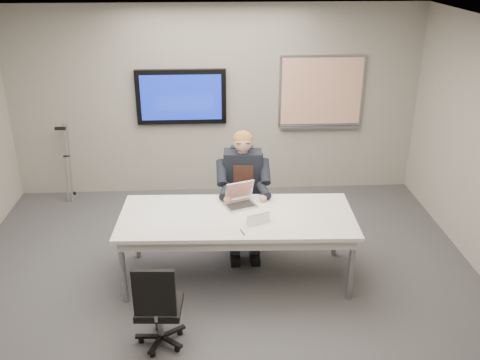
{
  "coord_description": "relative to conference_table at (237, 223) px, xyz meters",
  "views": [
    {
      "loc": [
        -0.08,
        -4.63,
        3.52
      ],
      "look_at": [
        0.23,
        0.73,
        1.15
      ],
      "focal_mm": 40.0,
      "sensor_mm": 36.0,
      "label": 1
    }
  ],
  "objects": [
    {
      "name": "floor",
      "position": [
        -0.18,
        -0.57,
        -0.7
      ],
      "size": [
        6.0,
        6.0,
        0.02
      ],
      "primitive_type": "cube",
      "color": "#3C3D3F",
      "rests_on": "ground"
    },
    {
      "name": "ceiling",
      "position": [
        -0.18,
        -0.57,
        2.1
      ],
      "size": [
        6.0,
        6.0,
        0.02
      ],
      "primitive_type": "cube",
      "color": "white",
      "rests_on": "wall_back"
    },
    {
      "name": "wall_back",
      "position": [
        -0.18,
        2.43,
        0.7
      ],
      "size": [
        6.0,
        0.02,
        2.8
      ],
      "primitive_type": "cube",
      "color": "gray",
      "rests_on": "ground"
    },
    {
      "name": "conference_table",
      "position": [
        0.0,
        0.0,
        0.0
      ],
      "size": [
        2.61,
        1.17,
        0.79
      ],
      "rotation": [
        0.0,
        0.0,
        -0.04
      ],
      "color": "silver",
      "rests_on": "ground"
    },
    {
      "name": "tv_display",
      "position": [
        -0.68,
        2.38,
        0.8
      ],
      "size": [
        1.3,
        0.09,
        0.8
      ],
      "color": "black",
      "rests_on": "wall_back"
    },
    {
      "name": "whiteboard",
      "position": [
        1.37,
        2.4,
        0.83
      ],
      "size": [
        1.25,
        0.08,
        1.1
      ],
      "color": "#93949B",
      "rests_on": "wall_back"
    },
    {
      "name": "office_chair_far",
      "position": [
        0.13,
        0.91,
        -0.36
      ],
      "size": [
        0.63,
        0.63,
        1.11
      ],
      "rotation": [
        0.0,
        0.0,
        -0.22
      ],
      "color": "black",
      "rests_on": "ground"
    },
    {
      "name": "office_chair_near",
      "position": [
        -0.78,
        -1.12,
        -0.41
      ],
      "size": [
        0.48,
        0.48,
        0.95
      ],
      "rotation": [
        0.0,
        0.0,
        3.08
      ],
      "color": "black",
      "rests_on": "ground"
    },
    {
      "name": "seated_person",
      "position": [
        0.12,
        0.64,
        -0.1
      ],
      "size": [
        0.48,
        0.82,
        1.49
      ],
      "rotation": [
        0.0,
        0.0,
        -0.07
      ],
      "color": "#1D2431",
      "rests_on": "office_chair_far"
    },
    {
      "name": "crutch",
      "position": [
        -2.38,
        2.22,
        -0.1
      ],
      "size": [
        0.21,
        0.61,
        1.25
      ],
      "primitive_type": null,
      "rotation": [
        -0.23,
        0.0,
        -0.08
      ],
      "color": "#96989D",
      "rests_on": "ground"
    },
    {
      "name": "laptop",
      "position": [
        0.05,
        0.28,
        0.15
      ],
      "size": [
        0.41,
        0.43,
        0.24
      ],
      "rotation": [
        0.0,
        0.0,
        0.36
      ],
      "color": "silver",
      "rests_on": "conference_table"
    },
    {
      "name": "name_tent",
      "position": [
        0.22,
        -0.19,
        0.14
      ],
      "size": [
        0.27,
        0.17,
        0.11
      ],
      "primitive_type": null,
      "rotation": [
        0.0,
        0.0,
        0.37
      ],
      "color": "white",
      "rests_on": "conference_table"
    },
    {
      "name": "pen",
      "position": [
        0.04,
        -0.39,
        0.1
      ],
      "size": [
        0.05,
        0.13,
        0.01
      ],
      "primitive_type": "cylinder",
      "rotation": [
        0.0,
        1.57,
        1.86
      ],
      "color": "black",
      "rests_on": "conference_table"
    }
  ]
}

